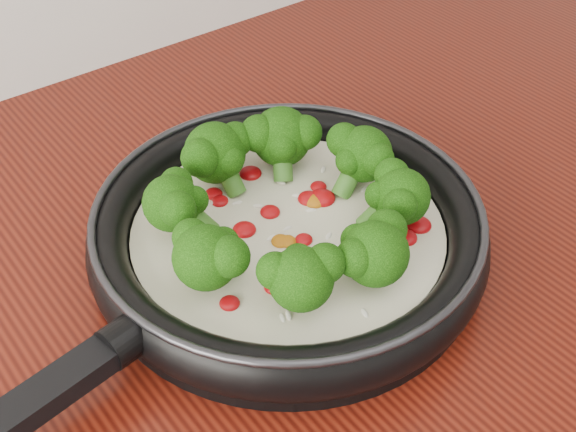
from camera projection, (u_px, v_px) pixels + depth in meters
skillet at (285, 229)px, 0.67m from camera, size 0.57×0.40×0.10m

